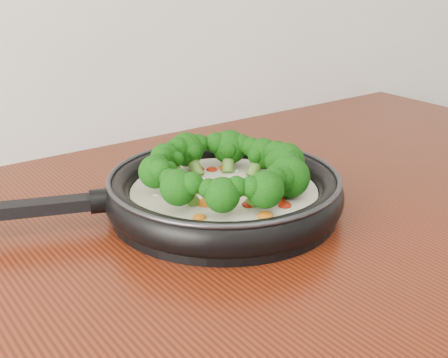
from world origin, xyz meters
TOP-DOWN VIEW (x-y plane):
  - skillet at (0.01, 1.11)m, footprint 0.55×0.43m

SIDE VIEW (x-z plane):
  - skillet at x=0.01m, z-range 0.89..0.98m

